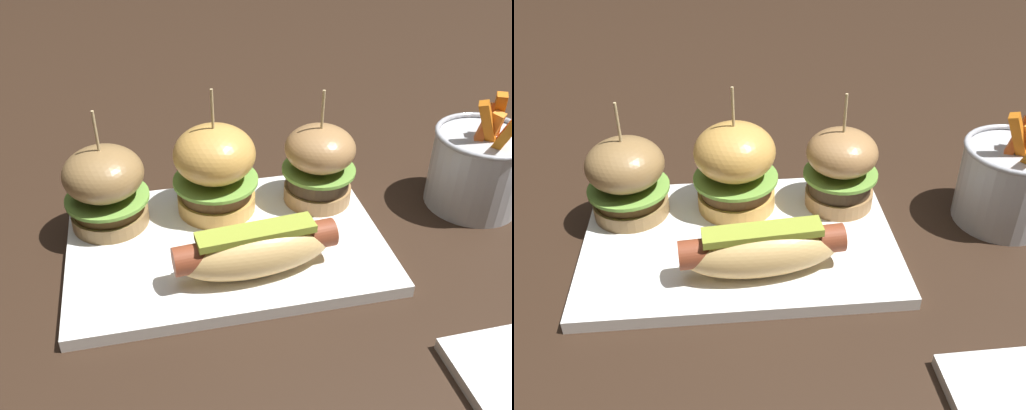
% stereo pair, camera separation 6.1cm
% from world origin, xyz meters
% --- Properties ---
extents(ground_plane, '(3.00, 3.00, 0.00)m').
position_xyz_m(ground_plane, '(0.00, 0.00, 0.00)').
color(ground_plane, black).
extents(platter_main, '(0.34, 0.23, 0.01)m').
position_xyz_m(platter_main, '(0.00, 0.00, 0.01)').
color(platter_main, white).
rests_on(platter_main, ground).
extents(hot_dog, '(0.17, 0.07, 0.05)m').
position_xyz_m(hot_dog, '(0.02, -0.06, 0.04)').
color(hot_dog, tan).
rests_on(hot_dog, platter_main).
extents(slider_left, '(0.09, 0.09, 0.14)m').
position_xyz_m(slider_left, '(-0.12, 0.06, 0.06)').
color(slider_left, olive).
rests_on(slider_left, platter_main).
extents(slider_center, '(0.10, 0.10, 0.15)m').
position_xyz_m(slider_center, '(0.00, 0.06, 0.07)').
color(slider_center, gold).
rests_on(slider_center, platter_main).
extents(slider_right, '(0.09, 0.09, 0.14)m').
position_xyz_m(slider_right, '(0.12, 0.06, 0.06)').
color(slider_right, '#A37748').
rests_on(slider_right, platter_main).
extents(fries_bucket, '(0.11, 0.11, 0.14)m').
position_xyz_m(fries_bucket, '(0.31, 0.03, 0.05)').
color(fries_bucket, '#B7BABF').
rests_on(fries_bucket, ground).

